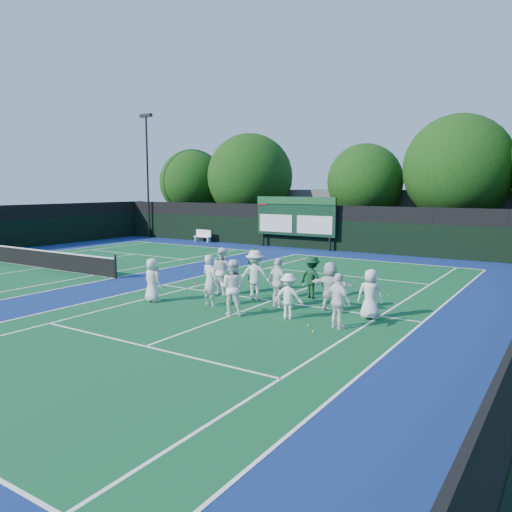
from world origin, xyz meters
The scene contains 31 objects.
ground centered at (0.00, 0.00, 0.00)m, with size 120.00×120.00×0.00m, color #13340E.
court_apron centered at (-6.00, 1.00, 0.00)m, with size 34.00×32.00×0.01m, color navy.
near_court centered at (0.00, 1.00, 0.01)m, with size 11.05×23.85×0.01m.
left_court centered at (-14.00, 1.00, 0.01)m, with size 11.05×23.85×0.01m.
back_fence centered at (-6.00, 16.00, 1.36)m, with size 34.00×0.08×3.00m.
scoreboard centered at (-7.01, 15.59, 2.19)m, with size 6.00×0.21×3.55m.
clubhouse centered at (-2.00, 24.00, 2.00)m, with size 18.00×6.00×4.00m, color #58585D.
light_pole_left centered at (-21.00, 15.70, 6.30)m, with size 1.20×0.30×10.12m.
tennis_net centered at (-14.00, 1.00, 0.49)m, with size 11.30×0.10×1.10m.
bench centered at (-14.93, 15.37, 0.51)m, with size 1.52×0.49×0.95m.
tree_a centered at (-19.26, 19.58, 4.50)m, with size 5.67×5.67×7.48m.
tree_b centered at (-13.19, 19.58, 4.86)m, with size 6.89×6.89×8.49m.
tree_c centered at (-3.44, 19.58, 4.46)m, with size 5.27×5.27×7.23m.
tree_d centered at (2.74, 19.58, 5.19)m, with size 6.83×6.83×8.78m.
tennis_ball_1 centered at (3.36, 4.17, 0.03)m, with size 0.07×0.07×0.07m, color #BFCA17.
tennis_ball_2 centered at (3.12, -1.83, 0.03)m, with size 0.07×0.07×0.07m, color #BFCA17.
tennis_ball_3 centered at (-4.45, 1.91, 0.03)m, with size 0.07×0.07×0.07m, color #BFCA17.
tennis_ball_4 centered at (-0.36, 4.22, 0.03)m, with size 0.07×0.07×0.07m, color #BFCA17.
tennis_ball_5 centered at (2.72, -1.34, 0.03)m, with size 0.07×0.07×0.07m, color #BFCA17.
player_front_0 centered at (-3.59, -1.49, 0.81)m, with size 0.79×0.51×1.61m, color silver.
player_front_1 centered at (-1.40, -0.87, 0.92)m, with size 0.67×0.44×1.84m, color silver.
player_front_2 centered at (-0.03, -1.44, 0.92)m, with size 0.90×0.70×1.85m, color white.
player_front_3 centered at (1.75, -0.86, 0.73)m, with size 0.95×0.54×1.46m, color white.
player_front_4 centered at (3.54, -1.06, 0.83)m, with size 0.98×0.41×1.67m, color white.
player_back_0 centered at (-2.21, 0.93, 0.93)m, with size 0.91×0.71×1.86m, color white.
player_back_1 centered at (-0.64, 0.86, 0.93)m, with size 1.21×0.69×1.87m, color silver.
player_back_2 centered at (0.69, 0.30, 0.88)m, with size 1.03×0.43×1.75m, color white.
player_back_3 centered at (2.42, 0.80, 0.84)m, with size 1.57×0.50×1.69m, color white.
player_back_4 centered at (3.94, 0.53, 0.80)m, with size 0.79×0.51×1.61m, color white.
coach_left centered at (-1.51, 2.08, 0.89)m, with size 0.65×0.42×1.78m, color #103A21.
coach_right centered at (1.03, 2.22, 0.80)m, with size 1.04×0.60×1.61m, color #0E361B.
Camera 1 is at (9.35, -14.42, 4.15)m, focal length 35.00 mm.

